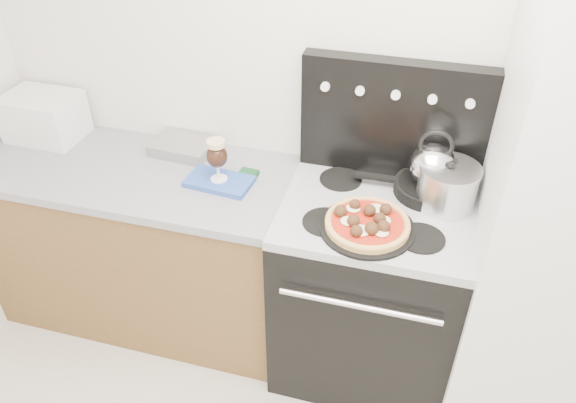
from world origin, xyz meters
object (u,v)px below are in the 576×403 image
(base_cabinet, at_px, (146,247))
(pizza_pan, at_px, (367,228))
(toaster_oven, at_px, (44,116))
(stock_pot, at_px, (447,187))
(stove_body, at_px, (368,292))
(tea_kettle, at_px, (433,162))
(oven_mitt, at_px, (219,182))
(beer_glass, at_px, (217,160))
(pizza, at_px, (368,222))
(fridge, at_px, (570,236))
(skillet, at_px, (428,188))

(base_cabinet, distance_m, pizza_pan, 1.20)
(toaster_oven, distance_m, stock_pot, 1.87)
(stove_body, xyz_separation_m, tea_kettle, (0.18, 0.15, 0.63))
(pizza_pan, bearing_deg, oven_mitt, 166.49)
(tea_kettle, bearing_deg, pizza_pan, -128.61)
(pizza_pan, bearing_deg, base_cabinet, 171.00)
(beer_glass, bearing_deg, base_cabinet, 178.11)
(pizza, bearing_deg, toaster_oven, 168.69)
(stove_body, xyz_separation_m, oven_mitt, (-0.68, 0.01, 0.47))
(tea_kettle, height_order, stock_pot, tea_kettle)
(pizza_pan, bearing_deg, stove_body, 81.65)
(fridge, xyz_separation_m, beer_glass, (-1.38, 0.04, 0.07))
(stove_body, relative_size, stock_pot, 3.84)
(fridge, height_order, skillet, fridge)
(base_cabinet, distance_m, skillet, 1.39)
(fridge, relative_size, tea_kettle, 9.33)
(toaster_oven, xyz_separation_m, pizza_pan, (1.60, -0.32, -0.08))
(pizza_pan, bearing_deg, fridge, 9.57)
(skillet, height_order, stock_pot, stock_pot)
(fridge, relative_size, oven_mitt, 6.89)
(oven_mitt, bearing_deg, stove_body, -0.92)
(stock_pot, bearing_deg, skillet, 138.52)
(stove_body, height_order, oven_mitt, oven_mitt)
(toaster_oven, height_order, pizza_pan, toaster_oven)
(beer_glass, distance_m, pizza, 0.68)
(stock_pot, bearing_deg, fridge, -14.25)
(stove_body, height_order, fridge, fridge)
(oven_mitt, bearing_deg, fridge, -1.49)
(pizza, relative_size, skillet, 1.14)
(base_cabinet, xyz_separation_m, stock_pot, (1.36, 0.06, 0.57))
(fridge, distance_m, pizza, 0.73)
(skillet, distance_m, tea_kettle, 0.13)
(pizza_pan, height_order, tea_kettle, tea_kettle)
(oven_mitt, relative_size, tea_kettle, 1.35)
(base_cabinet, xyz_separation_m, oven_mitt, (0.43, -0.01, 0.48))
(oven_mitt, bearing_deg, tea_kettle, 9.11)
(toaster_oven, xyz_separation_m, oven_mitt, (0.94, -0.16, -0.09))
(toaster_oven, relative_size, beer_glass, 1.75)
(oven_mitt, distance_m, stock_pot, 0.94)
(fridge, xyz_separation_m, tea_kettle, (-0.52, 0.17, 0.12))
(beer_glass, bearing_deg, stove_body, -0.92)
(stove_body, distance_m, beer_glass, 0.89)
(skillet, distance_m, stock_pot, 0.11)
(base_cabinet, distance_m, toaster_oven, 0.78)
(beer_glass, relative_size, skillet, 0.69)
(stove_body, xyz_separation_m, pizza, (-0.02, -0.15, 0.51))
(fridge, bearing_deg, beer_glass, 178.51)
(fridge, relative_size, pizza, 5.96)
(beer_glass, height_order, stock_pot, beer_glass)
(tea_kettle, bearing_deg, skillet, 0.00)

